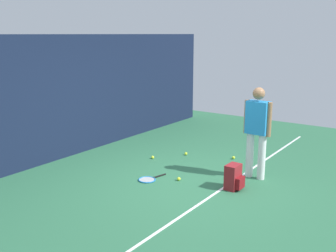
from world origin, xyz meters
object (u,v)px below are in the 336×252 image
Objects in this scene: tennis_player at (257,127)px; tennis_ball_near_player at (233,158)px; tennis_ball_by_fence at (153,157)px; tennis_racket at (148,179)px; backpack at (234,177)px; tennis_ball_far_left at (179,179)px; tennis_ball_mid_court at (186,154)px.

tennis_player reaches higher than tennis_ball_near_player.
tennis_ball_near_player is 1.74m from tennis_ball_by_fence.
tennis_racket is 2.17m from tennis_ball_near_player.
tennis_player is 25.76× the size of tennis_ball_by_fence.
backpack reaches higher than tennis_ball_far_left.
tennis_player is at bearing -103.51° from tennis_ball_mid_court.
backpack is 6.67× the size of tennis_ball_near_player.
tennis_ball_mid_court and tennis_ball_far_left have the same top height.
tennis_ball_near_player and tennis_ball_far_left have the same top height.
backpack reaches higher than tennis_ball_mid_court.
tennis_player reaches higher than tennis_racket.
tennis_ball_near_player is at bearing -8.22° from tennis_ball_far_left.
tennis_ball_by_fence is (-0.20, 2.26, -0.93)m from tennis_player.
backpack is 6.67× the size of tennis_ball_by_fence.
tennis_ball_mid_court is (-0.35, 0.99, 0.00)m from tennis_ball_near_player.
tennis_ball_far_left is at bearing -135.91° from tennis_player.
tennis_player is at bearing -84.99° from tennis_ball_by_fence.
tennis_racket is at bearing 110.02° from backpack.
tennis_ball_far_left is (-0.76, -1.18, 0.00)m from tennis_ball_by_fence.
tennis_ball_near_player is at bearing 138.43° from tennis_player.
tennis_player is 1.47m from tennis_ball_near_player.
tennis_ball_near_player is at bearing -70.42° from tennis_ball_mid_court.
tennis_ball_mid_court is at bearing -157.87° from tennis_racket.
tennis_ball_mid_court is (1.18, 1.74, -0.18)m from backpack.
tennis_player is 25.76× the size of tennis_ball_far_left.
tennis_player is at bearing -4.91° from backpack.
tennis_ball_by_fence and tennis_ball_mid_court have the same top height.
tennis_ball_near_player is at bearing -55.58° from tennis_ball_by_fence.
tennis_ball_by_fence is 0.77m from tennis_ball_mid_court.
tennis_ball_mid_court is at bearing -35.23° from tennis_ball_by_fence.
tennis_player is 3.86× the size of backpack.
tennis_player is 1.71m from tennis_ball_far_left.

